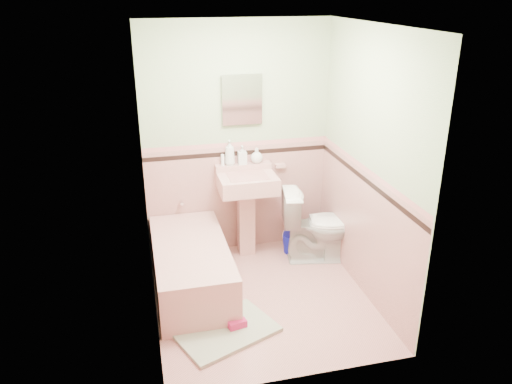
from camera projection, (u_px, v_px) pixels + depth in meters
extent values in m
plane|color=tan|center=(262.00, 298.00, 4.88)|extent=(2.20, 2.20, 0.00)
plane|color=white|center=(264.00, 25.00, 3.94)|extent=(2.20, 2.20, 0.00)
plane|color=beige|center=(237.00, 141.00, 5.40)|extent=(2.50, 0.00, 2.50)
plane|color=beige|center=(303.00, 231.00, 3.42)|extent=(2.50, 0.00, 2.50)
plane|color=beige|center=(146.00, 186.00, 4.19)|extent=(0.00, 2.50, 2.50)
plane|color=beige|center=(369.00, 167.00, 4.63)|extent=(0.00, 2.50, 2.50)
plane|color=tan|center=(238.00, 198.00, 5.64)|extent=(2.00, 0.00, 2.00)
plane|color=tan|center=(300.00, 310.00, 3.68)|extent=(2.00, 0.00, 2.00)
plane|color=tan|center=(153.00, 255.00, 4.44)|extent=(0.00, 2.20, 2.20)
plane|color=tan|center=(362.00, 231.00, 4.87)|extent=(0.00, 2.20, 2.20)
plane|color=black|center=(238.00, 153.00, 5.43)|extent=(2.00, 0.00, 2.00)
plane|color=black|center=(302.00, 246.00, 3.49)|extent=(2.00, 0.00, 2.00)
plane|color=black|center=(149.00, 200.00, 4.25)|extent=(0.00, 2.20, 2.20)
plane|color=black|center=(366.00, 180.00, 4.68)|extent=(0.00, 2.20, 2.20)
plane|color=tan|center=(238.00, 144.00, 5.40)|extent=(2.00, 0.00, 2.00)
plane|color=tan|center=(302.00, 233.00, 3.45)|extent=(2.00, 0.00, 2.00)
plane|color=tan|center=(148.00, 189.00, 4.21)|extent=(0.00, 2.20, 2.20)
plane|color=tan|center=(367.00, 170.00, 4.64)|extent=(0.00, 2.20, 2.20)
cube|color=tan|center=(191.00, 268.00, 4.96)|extent=(0.70, 1.50, 0.45)
cylinder|color=silver|center=(181.00, 202.00, 5.45)|extent=(0.04, 0.12, 0.04)
cylinder|color=silver|center=(244.00, 170.00, 5.44)|extent=(0.02, 0.02, 0.10)
cube|color=white|center=(242.00, 99.00, 5.22)|extent=(0.39, 0.04, 0.49)
cube|color=tan|center=(280.00, 166.00, 5.58)|extent=(0.11, 0.07, 0.04)
imported|color=#B2B2B2|center=(230.00, 153.00, 5.37)|extent=(0.13, 0.13, 0.27)
imported|color=#B2B2B2|center=(242.00, 155.00, 5.41)|extent=(0.10, 0.10, 0.20)
imported|color=#B2B2B2|center=(257.00, 155.00, 5.45)|extent=(0.17, 0.17, 0.16)
cylinder|color=white|center=(223.00, 160.00, 5.38)|extent=(0.04, 0.04, 0.12)
imported|color=white|center=(319.00, 225.00, 5.45)|extent=(0.85, 0.58, 0.80)
cube|color=#9BA98D|center=(226.00, 331.00, 4.38)|extent=(0.98, 0.83, 0.03)
cube|color=#BF1E59|center=(237.00, 324.00, 4.39)|extent=(0.17, 0.11, 0.06)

